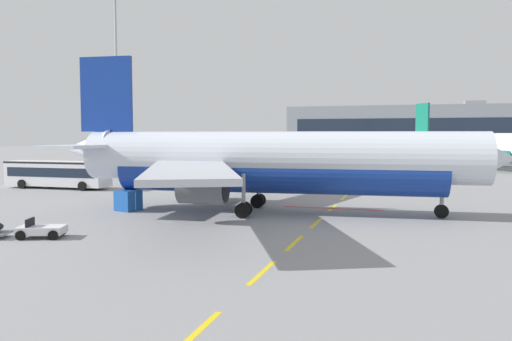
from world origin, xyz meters
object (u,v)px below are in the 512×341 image
airliner_far_center (188,150)px  apron_light_mast_near (116,62)px  airliner_foreground (270,161)px  airliner_mid_left (465,146)px  uld_cargo_container (128,200)px  apron_shuttle_bus (58,173)px  catering_truck (153,172)px

airliner_far_center → apron_light_mast_near: apron_light_mast_near is taller
airliner_foreground → airliner_far_center: (-24.06, 37.42, -0.53)m
airliner_mid_left → uld_cargo_container: airliner_mid_left is taller
airliner_mid_left → apron_shuttle_bus: airliner_mid_left is taller
apron_shuttle_bus → uld_cargo_container: size_ratio=6.15×
airliner_foreground → airliner_mid_left: 60.90m
apron_shuttle_bus → uld_cargo_container: 20.14m
airliner_foreground → catering_truck: size_ratio=4.71×
airliner_mid_left → apron_light_mast_near: apron_light_mast_near is taller
uld_cargo_container → airliner_mid_left: bearing=63.6°
airliner_far_center → catering_truck: size_ratio=3.45×
apron_shuttle_bus → catering_truck: 10.33m
apron_shuttle_bus → apron_light_mast_near: apron_light_mast_near is taller
catering_truck → uld_cargo_container: size_ratio=3.76×
airliner_foreground → uld_cargo_container: 11.55m
catering_truck → airliner_mid_left: bearing=49.0°
airliner_far_center → uld_cargo_container: size_ratio=13.00×
catering_truck → apron_shuttle_bus: bearing=-148.6°
airliner_far_center → apron_light_mast_near: bearing=-157.7°
airliner_mid_left → airliner_far_center: bearing=-154.6°
uld_cargo_container → apron_light_mast_near: bearing=123.4°
airliner_far_center → apron_shuttle_bus: airliner_far_center is taller
catering_truck → uld_cargo_container: 18.90m
airliner_foreground → apron_light_mast_near: bearing=135.9°
uld_cargo_container → catering_truck: bearing=112.8°
apron_light_mast_near → airliner_mid_left: bearing=24.8°
apron_shuttle_bus → uld_cargo_container: bearing=-36.7°
airliner_mid_left → catering_truck: airliner_mid_left is taller
airliner_far_center → uld_cargo_container: (13.18, -39.69, -2.62)m
airliner_mid_left → apron_light_mast_near: size_ratio=1.14×
airliner_mid_left → catering_truck: bearing=-131.0°
airliner_foreground → apron_shuttle_bus: airliner_foreground is taller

